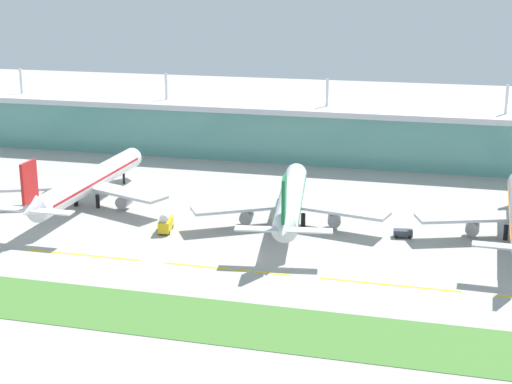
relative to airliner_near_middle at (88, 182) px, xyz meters
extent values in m
plane|color=#A8A59E|center=(52.52, -27.80, -6.45)|extent=(600.00, 600.00, 0.00)
cube|color=#5B9E93|center=(52.52, 73.41, 1.83)|extent=(280.00, 28.00, 16.56)
cube|color=silver|center=(52.52, 73.41, 11.01)|extent=(288.00, 34.00, 1.80)
cylinder|color=silver|center=(-59.48, 67.81, 16.41)|extent=(0.90, 0.90, 9.00)
cylinder|color=silver|center=(-3.48, 67.81, 16.41)|extent=(0.90, 0.90, 9.00)
cylinder|color=silver|center=(52.52, 67.81, 16.41)|extent=(0.90, 0.90, 9.00)
cylinder|color=silver|center=(108.52, 67.81, 16.41)|extent=(0.90, 0.90, 9.00)
cylinder|color=white|center=(-0.02, 1.51, 0.05)|extent=(6.52, 57.86, 5.80)
cone|color=white|center=(-0.41, 32.40, 0.05)|extent=(5.56, 4.07, 5.51)
cone|color=white|center=(0.38, -30.38, 1.25)|extent=(5.01, 6.69, 5.72)
cube|color=red|center=(0.37, -29.38, 7.70)|extent=(0.78, 6.41, 9.50)
cube|color=white|center=(-5.13, -29.95, 1.05)|extent=(10.04, 3.33, 0.36)
cube|color=white|center=(5.87, -29.81, 1.05)|extent=(10.04, 3.33, 0.36)
cube|color=#B7BABF|center=(-11.96, -3.07, -1.26)|extent=(24.76, 15.54, 0.70)
cylinder|color=gray|center=(-10.78, -1.61, -4.05)|extent=(3.26, 4.54, 3.20)
cube|color=#B7BABF|center=(12.04, -2.76, -1.26)|extent=(24.83, 15.05, 0.70)
cylinder|color=gray|center=(10.82, -1.34, -4.05)|extent=(3.26, 4.54, 3.20)
cylinder|color=black|center=(-0.29, 23.18, -4.65)|extent=(0.70, 0.70, 3.60)
cylinder|color=black|center=(-3.18, -1.53, -4.65)|extent=(1.10, 1.10, 3.60)
cylinder|color=black|center=(3.22, -1.45, -4.65)|extent=(1.10, 1.10, 3.60)
cube|color=red|center=(-0.02, 1.51, 0.45)|extent=(6.49, 52.08, 0.60)
cylinder|color=silver|center=(55.83, -1.51, 0.05)|extent=(13.64, 50.69, 5.80)
cone|color=silver|center=(51.56, 25.36, 0.05)|extent=(6.07, 4.82, 5.51)
cone|color=silver|center=(60.26, -29.36, 1.25)|extent=(5.91, 7.32, 5.72)
cube|color=#146B38|center=(60.10, -28.37, 7.70)|extent=(1.70, 6.43, 9.50)
cube|color=silver|center=(54.75, -29.73, 1.05)|extent=(10.38, 4.73, 0.36)
cube|color=silver|center=(65.61, -28.00, 1.05)|extent=(10.38, 4.73, 0.36)
cube|color=#B7BABF|center=(44.68, -7.76, -1.26)|extent=(24.07, 18.20, 0.70)
cylinder|color=gray|center=(45.64, -6.15, -4.05)|extent=(3.87, 4.95, 3.20)
cube|color=#B7BABF|center=(68.38, -3.99, -1.26)|extent=(24.91, 12.01, 0.70)
cylinder|color=gray|center=(66.97, -2.76, -4.05)|extent=(3.87, 4.95, 3.20)
cylinder|color=black|center=(52.87, 17.16, -4.65)|extent=(0.70, 0.70, 3.60)
cylinder|color=black|center=(53.15, -4.97, -4.65)|extent=(1.10, 1.10, 3.60)
cylinder|color=black|center=(59.47, -3.97, -4.65)|extent=(1.10, 1.10, 3.60)
cube|color=#146B38|center=(55.83, -1.51, 0.45)|extent=(12.89, 45.72, 0.60)
cube|color=#ADB2BC|center=(104.03, -27.89, 1.05)|extent=(10.10, 3.52, 0.36)
cube|color=#B7BABF|center=(98.35, -2.03, -1.26)|extent=(24.87, 14.66, 0.70)
cylinder|color=gray|center=(99.59, -0.63, -4.05)|extent=(3.34, 4.60, 3.20)
cylinder|color=black|center=(107.19, -0.89, -4.65)|extent=(1.10, 1.10, 3.60)
cube|color=yellow|center=(15.52, -35.66, -6.43)|extent=(28.00, 0.70, 0.04)
cube|color=yellow|center=(49.52, -35.66, -6.43)|extent=(28.00, 0.70, 0.04)
cube|color=yellow|center=(83.52, -35.66, -6.43)|extent=(28.00, 0.70, 0.04)
cube|color=#477A33|center=(52.52, -60.74, -6.40)|extent=(300.00, 18.00, 0.10)
cube|color=#333842|center=(83.82, -5.20, -5.30)|extent=(4.67, 2.94, 1.40)
cylinder|color=black|center=(85.21, -3.93, -6.00)|extent=(0.94, 0.46, 0.90)
cylinder|color=black|center=(85.48, -6.08, -6.00)|extent=(0.94, 0.46, 0.90)
cylinder|color=black|center=(82.15, -4.33, -6.00)|extent=(0.94, 0.46, 0.90)
cylinder|color=black|center=(82.43, -6.47, -6.00)|extent=(0.94, 0.46, 0.90)
cube|color=gold|center=(27.92, -15.32, -4.70)|extent=(3.95, 7.57, 2.60)
cylinder|color=silver|center=(28.08, -16.10, -2.50)|extent=(2.74, 4.31, 2.00)
cylinder|color=black|center=(26.29, -13.07, -6.00)|extent=(0.52, 0.95, 0.90)
cylinder|color=black|center=(28.58, -12.62, -6.00)|extent=(0.52, 0.95, 0.90)
cylinder|color=black|center=(27.26, -18.02, -6.00)|extent=(0.52, 0.95, 0.90)
cylinder|color=black|center=(29.56, -17.56, -6.00)|extent=(0.52, 0.95, 0.90)
camera|label=1|loc=(94.89, -182.94, 53.56)|focal=54.69mm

